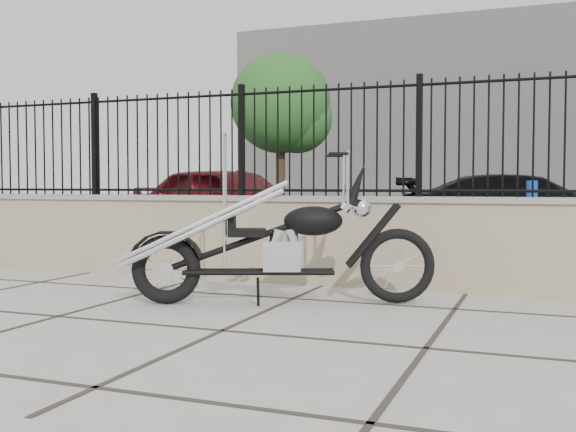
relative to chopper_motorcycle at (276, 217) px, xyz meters
The scene contains 11 objects.
ground_plane 1.43m from the chopper_motorcycle, 87.55° to the right, with size 90.00×90.00×0.00m, color #99968E.
parking_lot 11.33m from the chopper_motorcycle, 89.74° to the left, with size 30.00×30.00×0.00m, color black.
retaining_wall 1.34m from the chopper_motorcycle, 87.76° to the left, with size 14.00×0.36×0.96m, color gray.
iron_fence 1.52m from the chopper_motorcycle, 87.76° to the left, with size 14.00×0.08×1.20m, color black.
background_building 25.51m from the chopper_motorcycle, 89.88° to the left, with size 22.00×6.00×8.00m, color beige.
chopper_motorcycle is the anchor object (origin of this frame).
car_red 6.56m from the chopper_motorcycle, 119.75° to the left, with size 1.72×4.27×1.46m, color #4B0A0F.
car_black 6.82m from the chopper_motorcycle, 73.25° to the left, with size 1.77×4.35×1.26m, color black.
bollard_a 4.51m from the chopper_motorcycle, 120.40° to the left, with size 0.11×0.11×0.88m, color #0E33D2.
bollard_b 3.95m from the chopper_motorcycle, 57.75° to the left, with size 0.14×0.14×1.13m, color blue.
tree_left 16.72m from the chopper_motorcycle, 111.55° to the left, with size 3.33×3.33×5.62m.
Camera 1 is at (2.23, -4.43, 1.08)m, focal length 42.00 mm.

